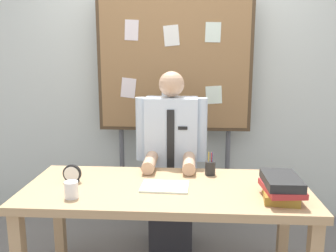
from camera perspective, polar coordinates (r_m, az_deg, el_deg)
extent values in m
cube|color=silver|center=(3.41, 1.17, 8.01)|extent=(6.40, 0.08, 2.70)
cube|color=tan|center=(2.30, -0.29, -10.10)|extent=(1.77, 0.75, 0.05)
cube|color=tan|center=(2.90, -16.79, -13.76)|extent=(0.07, 0.07, 0.68)
cube|color=tan|center=(2.82, 17.76, -14.62)|extent=(0.07, 0.07, 0.68)
cube|color=#2D2D33|center=(3.04, 0.52, -14.53)|extent=(0.34, 0.30, 0.44)
cube|color=silver|center=(2.83, 0.54, -3.33)|extent=(0.40, 0.22, 0.78)
sphere|color=tan|center=(2.75, 0.56, 6.64)|extent=(0.19, 0.19, 0.19)
cylinder|color=silver|center=(2.80, -4.18, -0.46)|extent=(0.09, 0.09, 0.49)
cylinder|color=silver|center=(2.78, 5.27, -0.58)|extent=(0.09, 0.09, 0.49)
cylinder|color=tan|center=(2.61, -2.86, -5.75)|extent=(0.09, 0.30, 0.09)
cylinder|color=tan|center=(2.59, 3.33, -5.86)|extent=(0.09, 0.30, 0.09)
cube|color=black|center=(2.71, 0.41, -2.74)|extent=(0.06, 0.01, 0.51)
cube|color=black|center=(2.68, 2.34, -0.34)|extent=(0.07, 0.01, 0.02)
cube|color=#4C3823|center=(3.20, 1.02, 9.85)|extent=(1.35, 0.05, 1.19)
cube|color=olive|center=(3.19, 1.01, 9.85)|extent=(1.29, 0.04, 1.13)
cylinder|color=#59595E|center=(3.47, -7.22, -7.20)|extent=(0.04, 0.04, 0.90)
cylinder|color=#59595E|center=(3.43, 9.29, -7.49)|extent=(0.04, 0.04, 0.90)
cube|color=silver|center=(3.21, -5.77, 14.84)|extent=(0.13, 0.00, 0.18)
cube|color=silver|center=(3.17, 7.13, 14.48)|extent=(0.13, 0.00, 0.17)
cube|color=silver|center=(3.19, 7.24, 4.89)|extent=(0.15, 0.00, 0.16)
cube|color=silver|center=(3.23, -6.28, 6.00)|extent=(0.14, 0.00, 0.19)
cube|color=white|center=(3.17, 0.54, 14.09)|extent=(0.14, 0.00, 0.18)
cube|color=white|center=(3.19, 0.28, 5.27)|extent=(0.15, 0.00, 0.20)
cube|color=olive|center=(2.18, 17.35, -10.45)|extent=(0.22, 0.25, 0.05)
cube|color=#B22D2D|center=(2.17, 17.53, -9.37)|extent=(0.22, 0.29, 0.03)
cube|color=#262626|center=(2.17, 17.50, -8.19)|extent=(0.20, 0.30, 0.05)
cube|color=silver|center=(2.27, -0.50, -9.55)|extent=(0.30, 0.21, 0.01)
cylinder|color=black|center=(2.42, -14.90, -7.25)|extent=(0.12, 0.02, 0.12)
cylinder|color=white|center=(2.41, -15.00, -7.35)|extent=(0.10, 0.00, 0.10)
cube|color=black|center=(2.44, -14.84, -8.44)|extent=(0.08, 0.04, 0.01)
cylinder|color=white|center=(2.17, -15.01, -9.70)|extent=(0.08, 0.08, 0.10)
cylinder|color=#262626|center=(2.50, 6.68, -6.62)|extent=(0.07, 0.07, 0.09)
cylinder|color=#263399|center=(2.48, 6.96, -5.78)|extent=(0.01, 0.01, 0.15)
cylinder|color=maroon|center=(2.48, 6.88, -5.81)|extent=(0.01, 0.01, 0.15)
cylinder|color=gold|center=(2.49, 6.43, -5.72)|extent=(0.01, 0.01, 0.15)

